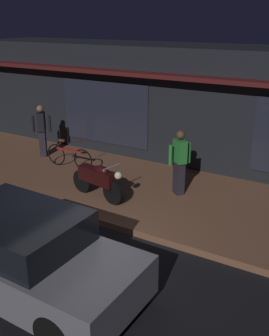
{
  "coord_description": "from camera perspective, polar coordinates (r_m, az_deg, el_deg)",
  "views": [
    {
      "loc": [
        4.1,
        -5.38,
        4.37
      ],
      "look_at": [
        -0.54,
        2.4,
        0.95
      ],
      "focal_mm": 42.53,
      "sensor_mm": 36.0,
      "label": 1
    }
  ],
  "objects": [
    {
      "name": "sidewalk_slab",
      "position": [
        10.27,
        4.31,
        -4.1
      ],
      "size": [
        18.0,
        4.0,
        0.15
      ],
      "primitive_type": "cube",
      "color": "brown",
      "rests_on": "ground_plane"
    },
    {
      "name": "person_photographer",
      "position": [
        13.1,
        -13.14,
        5.37
      ],
      "size": [
        0.55,
        0.44,
        1.67
      ],
      "color": "#28232D",
      "rests_on": "sidewalk_slab"
    },
    {
      "name": "bicycle_parked",
      "position": [
        12.02,
        -9.34,
        1.67
      ],
      "size": [
        1.66,
        0.42,
        0.91
      ],
      "color": "black",
      "rests_on": "sidewalk_slab"
    },
    {
      "name": "storefront_building",
      "position": [
        12.72,
        11.48,
        8.65
      ],
      "size": [
        18.0,
        3.3,
        3.6
      ],
      "color": "black",
      "rests_on": "ground_plane"
    },
    {
      "name": "motorcycle",
      "position": [
        9.84,
        -5.23,
        -1.64
      ],
      "size": [
        1.69,
        0.61,
        0.97
      ],
      "color": "black",
      "rests_on": "sidewalk_slab"
    },
    {
      "name": "parked_car_far",
      "position": [
        7.02,
        -15.71,
        -11.66
      ],
      "size": [
        4.13,
        1.84,
        1.42
      ],
      "color": "black",
      "rests_on": "ground_plane"
    },
    {
      "name": "person_bystander",
      "position": [
        9.97,
        6.47,
        0.98
      ],
      "size": [
        0.44,
        0.54,
        1.67
      ],
      "color": "#28232D",
      "rests_on": "sidewalk_slab"
    },
    {
      "name": "ground_plane",
      "position": [
        8.05,
        -5.6,
        -12.3
      ],
      "size": [
        60.0,
        60.0,
        0.0
      ],
      "primitive_type": "plane",
      "color": "black"
    }
  ]
}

